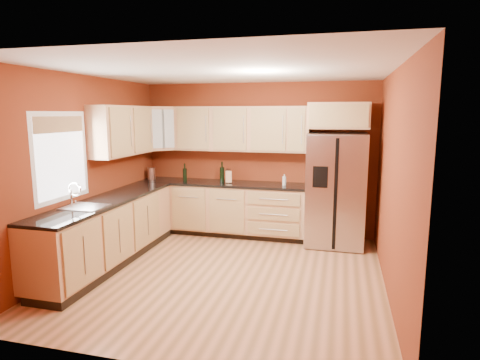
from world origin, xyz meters
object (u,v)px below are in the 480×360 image
object	(u,v)px
canister_left	(151,174)
soap_dispenser	(284,180)
refrigerator	(336,190)
wine_bottle_a	(185,172)
knife_block	(229,177)

from	to	relation	value
canister_left	soap_dispenser	distance (m)	2.37
refrigerator	soap_dispenser	xyz separation A→B (m)	(-0.83, 0.04, 0.12)
wine_bottle_a	knife_block	bearing A→B (deg)	5.09
knife_block	canister_left	bearing A→B (deg)	163.52
knife_block	soap_dispenser	xyz separation A→B (m)	(0.95, -0.01, -0.01)
canister_left	soap_dispenser	bearing A→B (deg)	0.18
canister_left	soap_dispenser	xyz separation A→B (m)	(2.37, 0.01, -0.02)
refrigerator	wine_bottle_a	distance (m)	2.55
wine_bottle_a	knife_block	world-z (taller)	wine_bottle_a
wine_bottle_a	soap_dispenser	world-z (taller)	wine_bottle_a
wine_bottle_a	knife_block	distance (m)	0.77
canister_left	refrigerator	bearing A→B (deg)	-0.61
soap_dispenser	canister_left	bearing A→B (deg)	-179.82
refrigerator	knife_block	xyz separation A→B (m)	(-1.78, 0.06, 0.13)
canister_left	knife_block	distance (m)	1.42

